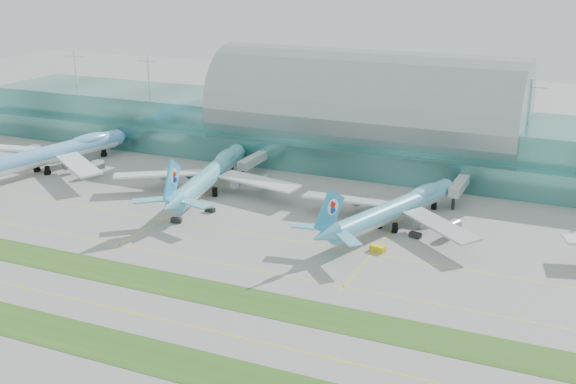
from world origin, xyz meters
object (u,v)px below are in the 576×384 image
at_px(airliner_b, 210,174).
at_px(airliner_c, 396,208).
at_px(airliner_a, 51,153).
at_px(terminal, 365,125).

bearing_deg(airliner_b, airliner_c, -16.33).
bearing_deg(airliner_a, terminal, 43.13).
distance_m(terminal, airliner_a, 119.36).
xyz_separation_m(terminal, airliner_c, (31.36, -65.94, -8.31)).
xyz_separation_m(airliner_a, airliner_b, (67.08, 1.63, -0.38)).
bearing_deg(airliner_c, terminal, 134.54).
height_order(airliner_b, airliner_c, airliner_b).
height_order(terminal, airliner_b, terminal).
xyz_separation_m(airliner_b, airliner_c, (66.72, -6.77, -0.47)).
relative_size(airliner_b, airliner_c, 1.11).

